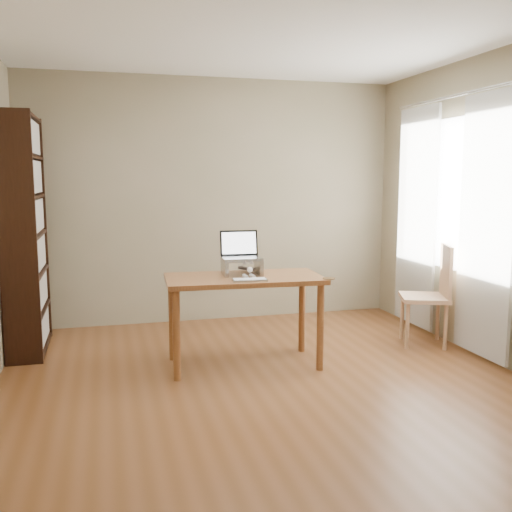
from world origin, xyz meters
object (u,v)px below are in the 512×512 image
(laptop, at_px, (240,251))
(cat, at_px, (243,266))
(bookshelf, at_px, (25,235))
(chair, at_px, (431,291))
(desk, at_px, (244,289))
(keyboard, at_px, (250,280))

(laptop, bearing_deg, cat, -57.43)
(bookshelf, bearing_deg, chair, -11.89)
(bookshelf, distance_m, chair, 3.73)
(bookshelf, height_order, desk, bookshelf)
(desk, height_order, laptop, laptop)
(laptop, relative_size, keyboard, 1.18)
(bookshelf, relative_size, cat, 4.34)
(keyboard, xyz_separation_m, chair, (1.84, 0.36, -0.25))
(cat, distance_m, chair, 1.84)
(bookshelf, height_order, chair, bookshelf)
(keyboard, bearing_deg, laptop, 93.74)
(laptop, distance_m, chair, 1.88)
(desk, bearing_deg, cat, 85.22)
(bookshelf, distance_m, keyboard, 2.11)
(laptop, bearing_deg, desk, -87.15)
(bookshelf, height_order, laptop, bookshelf)
(laptop, distance_m, cat, 0.13)
(laptop, bearing_deg, keyboard, -88.47)
(keyboard, distance_m, chair, 1.89)
(bookshelf, relative_size, keyboard, 7.48)
(keyboard, bearing_deg, desk, 92.92)
(bookshelf, distance_m, laptop, 1.94)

